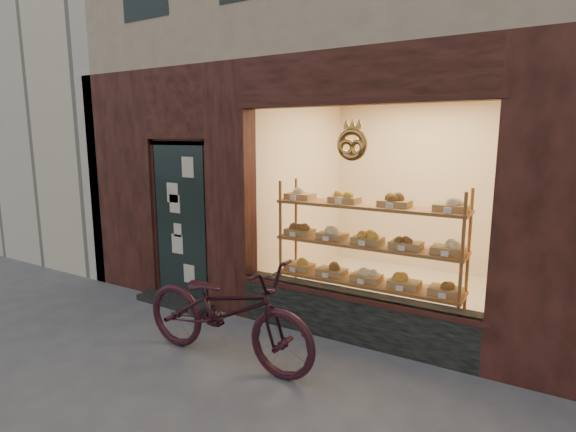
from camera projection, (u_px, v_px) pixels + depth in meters
The scene contains 4 objects.
ground at pixel (187, 431), 3.45m from camera, with size 90.00×90.00×0.00m, color #4D4E54.
neighbor_left at pixel (60, 52), 12.16m from camera, with size 12.00×7.00×9.00m, color beige.
display_shelf at pixel (367, 256), 5.22m from camera, with size 2.20×0.45×1.70m.
bicycle at pixel (226, 310), 4.45m from camera, with size 0.70×2.02×1.06m, color black.
Camera 1 is at (2.26, -2.26, 2.23)m, focal length 28.00 mm.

